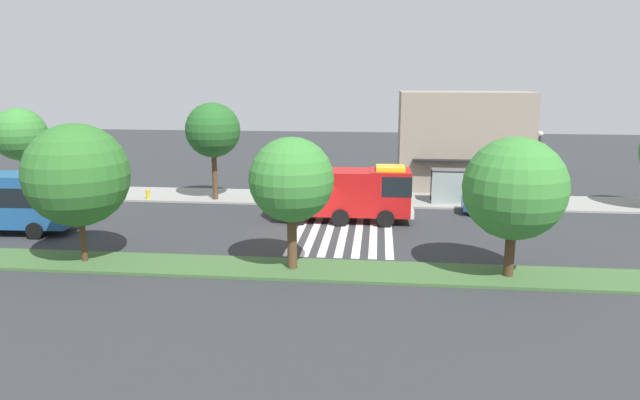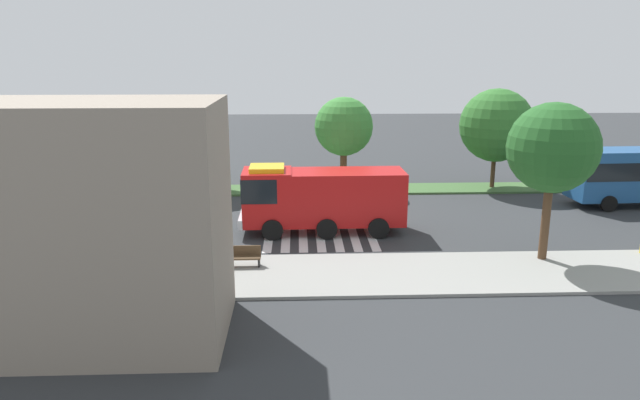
{
  "view_description": "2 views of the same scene",
  "coord_description": "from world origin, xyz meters",
  "px_view_note": "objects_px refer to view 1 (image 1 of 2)",
  "views": [
    {
      "loc": [
        3.94,
        -33.32,
        9.38
      ],
      "look_at": [
        0.34,
        0.97,
        1.63
      ],
      "focal_mm": 31.54,
      "sensor_mm": 36.0,
      "label": 1
    },
    {
      "loc": [
        3.12,
        32.06,
        9.44
      ],
      "look_at": [
        1.89,
        1.62,
        1.66
      ],
      "focal_mm": 32.43,
      "sensor_mm": 36.0,
      "label": 2
    }
  ],
  "objects_px": {
    "street_lamp": "(538,162)",
    "median_tree_west": "(291,180)",
    "bus_stop_shelter": "(456,180)",
    "fire_hydrant": "(148,194)",
    "median_tree_center": "(515,189)",
    "sidewalk_tree_west": "(213,130)",
    "median_tree_far_west": "(77,175)",
    "parked_car_west": "(497,202)",
    "bench_near_shelter": "(400,196)",
    "fire_truck": "(349,191)",
    "sidewalk_tree_far_west": "(20,135)"
  },
  "relations": [
    {
      "from": "street_lamp",
      "to": "median_tree_west",
      "type": "bearing_deg",
      "value": -136.65
    },
    {
      "from": "bus_stop_shelter",
      "to": "fire_hydrant",
      "type": "distance_m",
      "value": 23.0
    },
    {
      "from": "median_tree_west",
      "to": "fire_hydrant",
      "type": "distance_m",
      "value": 19.79
    },
    {
      "from": "bus_stop_shelter",
      "to": "median_tree_west",
      "type": "distance_m",
      "value": 18.11
    },
    {
      "from": "median_tree_center",
      "to": "sidewalk_tree_west",
      "type": "bearing_deg",
      "value": 141.39
    },
    {
      "from": "median_tree_west",
      "to": "median_tree_far_west",
      "type": "bearing_deg",
      "value": 180.0
    },
    {
      "from": "median_tree_far_west",
      "to": "median_tree_west",
      "type": "xyz_separation_m",
      "value": [
        10.64,
        -0.0,
        -0.05
      ]
    },
    {
      "from": "parked_car_west",
      "to": "fire_hydrant",
      "type": "distance_m",
      "value": 25.41
    },
    {
      "from": "street_lamp",
      "to": "median_tree_center",
      "type": "height_order",
      "value": "median_tree_center"
    },
    {
      "from": "parked_car_west",
      "to": "fire_hydrant",
      "type": "height_order",
      "value": "parked_car_west"
    },
    {
      "from": "median_tree_center",
      "to": "bench_near_shelter",
      "type": "bearing_deg",
      "value": 106.71
    },
    {
      "from": "fire_hydrant",
      "to": "parked_car_west",
      "type": "bearing_deg",
      "value": -3.83
    },
    {
      "from": "parked_car_west",
      "to": "sidewalk_tree_west",
      "type": "xyz_separation_m",
      "value": [
        -20.25,
        2.2,
        4.45
      ]
    },
    {
      "from": "fire_truck",
      "to": "bus_stop_shelter",
      "type": "height_order",
      "value": "fire_truck"
    },
    {
      "from": "fire_hydrant",
      "to": "median_tree_west",
      "type": "bearing_deg",
      "value": -46.95
    },
    {
      "from": "sidewalk_tree_west",
      "to": "median_tree_west",
      "type": "bearing_deg",
      "value": -61.0
    },
    {
      "from": "parked_car_west",
      "to": "median_tree_west",
      "type": "xyz_separation_m",
      "value": [
        -12.12,
        -12.47,
        3.63
      ]
    },
    {
      "from": "fire_truck",
      "to": "median_tree_center",
      "type": "relative_size",
      "value": 1.35
    },
    {
      "from": "bench_near_shelter",
      "to": "street_lamp",
      "type": "distance_m",
      "value": 9.84
    },
    {
      "from": "sidewalk_tree_west",
      "to": "fire_hydrant",
      "type": "relative_size",
      "value": 10.33
    },
    {
      "from": "sidewalk_tree_west",
      "to": "street_lamp",
      "type": "bearing_deg",
      "value": -0.99
    },
    {
      "from": "median_tree_far_west",
      "to": "median_tree_center",
      "type": "relative_size",
      "value": 1.06
    },
    {
      "from": "median_tree_far_west",
      "to": "median_tree_west",
      "type": "bearing_deg",
      "value": -0.0
    },
    {
      "from": "fire_truck",
      "to": "parked_car_west",
      "type": "distance_m",
      "value": 10.37
    },
    {
      "from": "sidewalk_tree_west",
      "to": "parked_car_west",
      "type": "bearing_deg",
      "value": -6.19
    },
    {
      "from": "fire_truck",
      "to": "bench_near_shelter",
      "type": "distance_m",
      "value": 6.57
    },
    {
      "from": "street_lamp",
      "to": "sidewalk_tree_far_west",
      "type": "height_order",
      "value": "sidewalk_tree_far_west"
    },
    {
      "from": "street_lamp",
      "to": "median_tree_center",
      "type": "relative_size",
      "value": 0.83
    },
    {
      "from": "bus_stop_shelter",
      "to": "median_tree_far_west",
      "type": "bearing_deg",
      "value": -143.51
    },
    {
      "from": "parked_car_west",
      "to": "sidewalk_tree_far_west",
      "type": "relative_size",
      "value": 0.7
    },
    {
      "from": "street_lamp",
      "to": "sidewalk_tree_far_west",
      "type": "xyz_separation_m",
      "value": [
        -38.45,
        0.4,
        1.47
      ]
    },
    {
      "from": "parked_car_west",
      "to": "sidewalk_tree_west",
      "type": "height_order",
      "value": "sidewalk_tree_west"
    },
    {
      "from": "bus_stop_shelter",
      "to": "street_lamp",
      "type": "distance_m",
      "value": 5.66
    },
    {
      "from": "street_lamp",
      "to": "sidewalk_tree_west",
      "type": "xyz_separation_m",
      "value": [
        -23.24,
        0.4,
        1.94
      ]
    },
    {
      "from": "bus_stop_shelter",
      "to": "bench_near_shelter",
      "type": "xyz_separation_m",
      "value": [
        -4.0,
        0.01,
        -1.3
      ]
    },
    {
      "from": "parked_car_west",
      "to": "fire_hydrant",
      "type": "relative_size",
      "value": 6.75
    },
    {
      "from": "fire_truck",
      "to": "median_tree_far_west",
      "type": "relative_size",
      "value": 1.27
    },
    {
      "from": "bus_stop_shelter",
      "to": "bench_near_shelter",
      "type": "bearing_deg",
      "value": 179.84
    },
    {
      "from": "sidewalk_tree_far_west",
      "to": "median_tree_center",
      "type": "height_order",
      "value": "sidewalk_tree_far_west"
    },
    {
      "from": "parked_car_west",
      "to": "sidewalk_tree_west",
      "type": "bearing_deg",
      "value": 177.17
    },
    {
      "from": "median_tree_west",
      "to": "median_tree_center",
      "type": "xyz_separation_m",
      "value": [
        10.24,
        0.0,
        -0.2
      ]
    },
    {
      "from": "bus_stop_shelter",
      "to": "fire_truck",
      "type": "bearing_deg",
      "value": -144.55
    },
    {
      "from": "parked_car_west",
      "to": "median_tree_west",
      "type": "distance_m",
      "value": 17.76
    },
    {
      "from": "fire_truck",
      "to": "fire_hydrant",
      "type": "xyz_separation_m",
      "value": [
        -15.42,
        4.46,
        -1.5
      ]
    },
    {
      "from": "bench_near_shelter",
      "to": "sidewalk_tree_far_west",
      "type": "xyz_separation_m",
      "value": [
        -29.05,
        -0.4,
        4.26
      ]
    },
    {
      "from": "street_lamp",
      "to": "median_tree_west",
      "type": "height_order",
      "value": "median_tree_west"
    },
    {
      "from": "bench_near_shelter",
      "to": "fire_hydrant",
      "type": "height_order",
      "value": "bench_near_shelter"
    },
    {
      "from": "street_lamp",
      "to": "fire_hydrant",
      "type": "xyz_separation_m",
      "value": [
        -28.34,
        -0.1,
        -2.89
      ]
    },
    {
      "from": "street_lamp",
      "to": "sidewalk_tree_west",
      "type": "relative_size",
      "value": 0.75
    },
    {
      "from": "sidewalk_tree_far_west",
      "to": "sidewalk_tree_west",
      "type": "relative_size",
      "value": 0.93
    }
  ]
}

